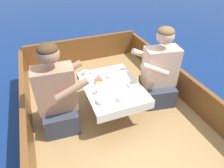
% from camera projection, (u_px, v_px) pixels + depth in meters
% --- Properties ---
extents(ground_plane, '(60.00, 60.00, 0.00)m').
position_uv_depth(ground_plane, '(112.00, 123.00, 2.68)').
color(ground_plane, navy).
extents(boat_deck, '(2.01, 2.83, 0.25)m').
position_uv_depth(boat_deck, '(112.00, 116.00, 2.60)').
color(boat_deck, '#A87F4C').
rests_on(boat_deck, ground_plane).
extents(gunwale_port, '(0.06, 2.83, 0.36)m').
position_uv_depth(gunwale_port, '(27.00, 119.00, 2.14)').
color(gunwale_port, brown).
rests_on(gunwale_port, boat_deck).
extents(gunwale_starboard, '(0.06, 2.83, 0.36)m').
position_uv_depth(gunwale_starboard, '(178.00, 81.00, 2.72)').
color(gunwale_starboard, brown).
rests_on(gunwale_starboard, boat_deck).
extents(bow_coaming, '(1.89, 0.06, 0.42)m').
position_uv_depth(bow_coaming, '(83.00, 50.00, 3.46)').
color(bow_coaming, brown).
rests_on(bow_coaming, boat_deck).
extents(cockpit_table, '(0.64, 0.84, 0.38)m').
position_uv_depth(cockpit_table, '(112.00, 88.00, 2.32)').
color(cockpit_table, '#B2B2B7').
rests_on(cockpit_table, boat_deck).
extents(person_port, '(0.54, 0.47, 1.01)m').
position_uv_depth(person_port, '(57.00, 96.00, 2.09)').
color(person_port, '#333847').
rests_on(person_port, boat_deck).
extents(person_starboard, '(0.57, 0.51, 0.99)m').
position_uv_depth(person_starboard, '(159.00, 74.00, 2.46)').
color(person_starboard, '#333847').
rests_on(person_starboard, boat_deck).
extents(plate_sandwich, '(0.18, 0.18, 0.01)m').
position_uv_depth(plate_sandwich, '(99.00, 83.00, 2.34)').
color(plate_sandwich, white).
rests_on(plate_sandwich, cockpit_table).
extents(plate_bread, '(0.22, 0.22, 0.01)m').
position_uv_depth(plate_bread, '(114.00, 90.00, 2.23)').
color(plate_bread, white).
rests_on(plate_bread, cockpit_table).
extents(sandwich, '(0.10, 0.08, 0.05)m').
position_uv_depth(sandwich, '(99.00, 81.00, 2.32)').
color(sandwich, '#E0BC7F').
rests_on(sandwich, plate_sandwich).
extents(bowl_port_near, '(0.14, 0.14, 0.04)m').
position_uv_depth(bowl_port_near, '(103.00, 100.00, 2.05)').
color(bowl_port_near, white).
rests_on(bowl_port_near, cockpit_table).
extents(bowl_starboard_near, '(0.12, 0.12, 0.04)m').
position_uv_depth(bowl_starboard_near, '(112.00, 76.00, 2.42)').
color(bowl_starboard_near, white).
rests_on(bowl_starboard_near, cockpit_table).
extents(bowl_center_far, '(0.12, 0.12, 0.04)m').
position_uv_depth(bowl_center_far, '(133.00, 85.00, 2.27)').
color(bowl_center_far, white).
rests_on(bowl_center_far, cockpit_table).
extents(coffee_cup_port, '(0.09, 0.06, 0.06)m').
position_uv_depth(coffee_cup_port, '(121.00, 98.00, 2.06)').
color(coffee_cup_port, white).
rests_on(coffee_cup_port, cockpit_table).
extents(coffee_cup_starboard, '(0.09, 0.07, 0.07)m').
position_uv_depth(coffee_cup_starboard, '(98.00, 91.00, 2.16)').
color(coffee_cup_starboard, white).
rests_on(coffee_cup_starboard, cockpit_table).
extents(coffee_cup_center, '(0.10, 0.07, 0.06)m').
position_uv_depth(coffee_cup_center, '(85.00, 73.00, 2.47)').
color(coffee_cup_center, white).
rests_on(coffee_cup_center, cockpit_table).
extents(tin_can, '(0.07, 0.07, 0.05)m').
position_uv_depth(tin_can, '(101.00, 75.00, 2.43)').
color(tin_can, silver).
rests_on(tin_can, cockpit_table).
extents(utensil_fork_port, '(0.05, 0.17, 0.00)m').
position_uv_depth(utensil_fork_port, '(92.00, 75.00, 2.47)').
color(utensil_fork_port, silver).
rests_on(utensil_fork_port, cockpit_table).
extents(utensil_knife_starboard, '(0.10, 0.15, 0.00)m').
position_uv_depth(utensil_knife_starboard, '(105.00, 95.00, 2.15)').
color(utensil_knife_starboard, silver).
rests_on(utensil_knife_starboard, cockpit_table).
extents(utensil_spoon_starboard, '(0.16, 0.08, 0.01)m').
position_uv_depth(utensil_spoon_starboard, '(146.00, 96.00, 2.13)').
color(utensil_spoon_starboard, silver).
rests_on(utensil_spoon_starboard, cockpit_table).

